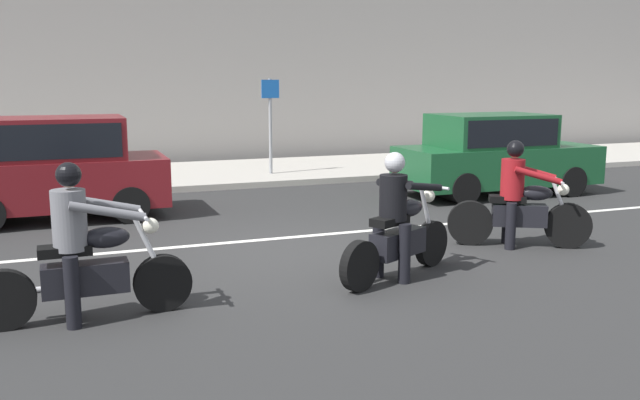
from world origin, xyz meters
TOP-DOWN VIEW (x-y plane):
  - ground_plane at (0.00, 0.00)m, footprint 80.00×80.00m
  - sidewalk_slab at (0.00, 8.00)m, footprint 40.00×4.40m
  - lane_marking_stripe at (-0.31, 0.90)m, footprint 18.00×0.14m
  - motorcycle_with_rider_black_leather at (0.82, -1.64)m, footprint 1.94×1.11m
  - motorcycle_with_rider_gray at (-2.88, -1.87)m, footprint 2.17×0.70m
  - motorcycle_with_rider_crimson at (3.23, -0.83)m, footprint 1.88×1.12m
  - parked_sedan_forest_green at (5.60, 3.17)m, footprint 4.24×1.82m
  - parked_hatchback_maroon at (-3.09, 3.70)m, footprint 3.66×1.76m
  - street_sign_post at (1.81, 7.05)m, footprint 0.44×0.08m

SIDE VIEW (x-z plane):
  - ground_plane at x=0.00m, z-range 0.00..0.00m
  - lane_marking_stripe at x=-0.31m, z-range 0.00..0.01m
  - sidewalk_slab at x=0.00m, z-range 0.00..0.14m
  - motorcycle_with_rider_crimson at x=3.23m, z-range -0.15..1.43m
  - motorcycle_with_rider_black_leather at x=0.82m, z-range -0.14..1.45m
  - motorcycle_with_rider_gray at x=-2.88m, z-range -0.15..1.49m
  - parked_sedan_forest_green at x=5.60m, z-range 0.02..1.74m
  - parked_hatchback_maroon at x=-3.09m, z-range 0.03..1.83m
  - street_sign_post at x=1.81m, z-range 0.40..2.71m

